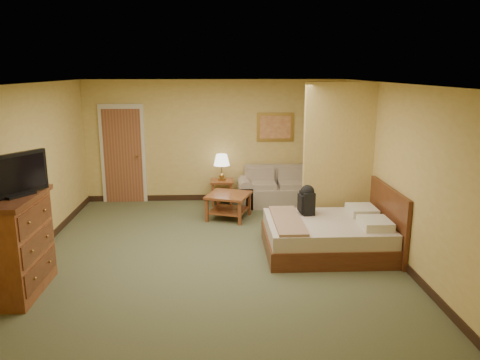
{
  "coord_description": "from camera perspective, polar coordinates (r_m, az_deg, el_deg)",
  "views": [
    {
      "loc": [
        0.1,
        -6.93,
        2.79
      ],
      "look_at": [
        0.44,
        0.6,
        1.01
      ],
      "focal_mm": 35.0,
      "sensor_mm": 36.0,
      "label": 1
    }
  ],
  "objects": [
    {
      "name": "floor",
      "position": [
        7.47,
        -3.17,
        -8.66
      ],
      "size": [
        6.0,
        6.0,
        0.0
      ],
      "primitive_type": "plane",
      "color": "#4E5336",
      "rests_on": "ground"
    },
    {
      "name": "ceiling",
      "position": [
        6.93,
        -3.45,
        11.68
      ],
      "size": [
        6.0,
        6.0,
        0.0
      ],
      "primitive_type": "plane",
      "rotation": [
        3.14,
        0.0,
        0.0
      ],
      "color": "white",
      "rests_on": "back_wall"
    },
    {
      "name": "back_wall",
      "position": [
        10.04,
        -3.11,
        4.74
      ],
      "size": [
        5.5,
        0.02,
        2.6
      ],
      "primitive_type": "cube",
      "color": "tan",
      "rests_on": "floor"
    },
    {
      "name": "left_wall",
      "position": [
        7.64,
        -24.4,
        0.83
      ],
      "size": [
        0.02,
        6.0,
        2.6
      ],
      "primitive_type": "cube",
      "color": "tan",
      "rests_on": "floor"
    },
    {
      "name": "right_wall",
      "position": [
        7.57,
        18.0,
        1.27
      ],
      "size": [
        0.02,
        6.0,
        2.6
      ],
      "primitive_type": "cube",
      "color": "tan",
      "rests_on": "floor"
    },
    {
      "name": "partition",
      "position": [
        8.26,
        11.88,
        2.6
      ],
      "size": [
        1.2,
        0.15,
        2.6
      ],
      "primitive_type": "cube",
      "color": "tan",
      "rests_on": "floor"
    },
    {
      "name": "door",
      "position": [
        10.26,
        -14.07,
        3.02
      ],
      "size": [
        0.94,
        0.16,
        2.1
      ],
      "color": "beige",
      "rests_on": "floor"
    },
    {
      "name": "baseboard",
      "position": [
        10.29,
        -3.03,
        -2.12
      ],
      "size": [
        5.5,
        0.02,
        0.12
      ],
      "primitive_type": "cube",
      "color": "black",
      "rests_on": "floor"
    },
    {
      "name": "loveseat",
      "position": [
        9.9,
        4.46,
        -1.52
      ],
      "size": [
        1.61,
        0.75,
        0.82
      ],
      "color": "gray",
      "rests_on": "floor"
    },
    {
      "name": "side_table",
      "position": [
        9.89,
        -2.22,
        -1.03
      ],
      "size": [
        0.48,
        0.48,
        0.53
      ],
      "color": "brown",
      "rests_on": "floor"
    },
    {
      "name": "table_lamp",
      "position": [
        9.76,
        -2.25,
        2.38
      ],
      "size": [
        0.33,
        0.33,
        0.55
      ],
      "color": "olive",
      "rests_on": "side_table"
    },
    {
      "name": "coffee_table",
      "position": [
        8.95,
        -1.4,
        -2.57
      ],
      "size": [
        0.96,
        0.96,
        0.48
      ],
      "rotation": [
        0.0,
        0.0,
        -0.34
      ],
      "color": "brown",
      "rests_on": "floor"
    },
    {
      "name": "wall_picture",
      "position": [
        10.05,
        4.31,
        6.45
      ],
      "size": [
        0.79,
        0.04,
        0.61
      ],
      "color": "#B78E3F",
      "rests_on": "back_wall"
    },
    {
      "name": "dresser",
      "position": [
        6.56,
        -25.7,
        -7.14
      ],
      "size": [
        0.63,
        1.21,
        1.29
      ],
      "color": "brown",
      "rests_on": "floor"
    },
    {
      "name": "tv",
      "position": [
        6.29,
        -25.67,
        0.44
      ],
      "size": [
        0.5,
        0.77,
        0.53
      ],
      "rotation": [
        0.0,
        0.0,
        -0.54
      ],
      "color": "black",
      "rests_on": "dresser"
    },
    {
      "name": "bed",
      "position": [
        7.48,
        10.99,
        -6.55
      ],
      "size": [
        1.93,
        1.61,
        1.04
      ],
      "color": "#4E2312",
      "rests_on": "floor"
    },
    {
      "name": "backpack",
      "position": [
        7.62,
        8.2,
        -2.29
      ],
      "size": [
        0.22,
        0.3,
        0.48
      ],
      "rotation": [
        0.0,
        0.0,
        0.14
      ],
      "color": "black",
      "rests_on": "bed"
    }
  ]
}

